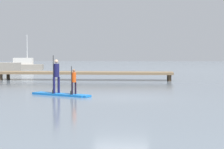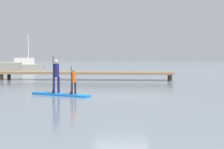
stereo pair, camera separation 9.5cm
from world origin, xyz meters
name	(u,v)px [view 1 (the left image)]	position (x,y,z in m)	size (l,w,h in m)	color
ground_plane	(121,97)	(0.00, 0.00, 0.00)	(240.00, 240.00, 0.00)	slate
paddleboard_near	(61,95)	(-2.91, 0.56, 0.05)	(3.13, 2.01, 0.10)	blue
paddler_adult	(56,74)	(-3.18, 0.70, 1.03)	(0.39, 0.47, 1.82)	#19194C
paddler_child_solo	(74,80)	(-2.23, 0.19, 0.77)	(0.28, 0.37, 1.31)	black
motor_boat_small_navy	(22,65)	(-16.34, 36.08, 0.58)	(5.96, 2.51, 4.71)	#9E9384
floating_dock	(85,73)	(-3.84, 13.10, 0.55)	(13.59, 2.25, 0.65)	#846B4C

